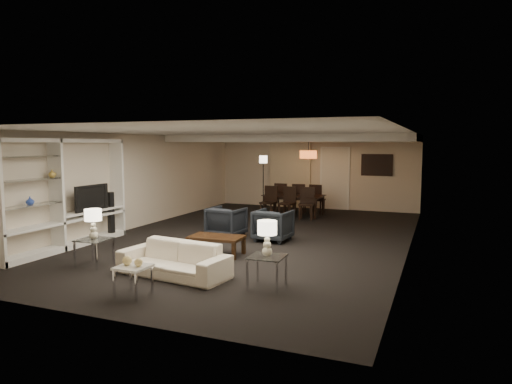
{
  "coord_description": "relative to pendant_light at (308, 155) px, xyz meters",
  "views": [
    {
      "loc": [
        4.06,
        -10.0,
        2.23
      ],
      "look_at": [
        0.0,
        0.0,
        1.1
      ],
      "focal_mm": 32.0,
      "sensor_mm": 36.0,
      "label": 1
    }
  ],
  "objects": [
    {
      "name": "floor",
      "position": [
        -0.3,
        -3.5,
        -1.92
      ],
      "size": [
        11.0,
        11.0,
        0.0
      ],
      "primitive_type": "plane",
      "color": "black",
      "rests_on": "ground"
    },
    {
      "name": "ceiling",
      "position": [
        -0.3,
        -3.5,
        0.58
      ],
      "size": [
        7.0,
        11.0,
        0.02
      ],
      "primitive_type": "cube",
      "color": "silver",
      "rests_on": "ground"
    },
    {
      "name": "wall_back",
      "position": [
        -0.3,
        2.0,
        -0.67
      ],
      "size": [
        7.0,
        0.02,
        2.5
      ],
      "primitive_type": "cube",
      "color": "beige",
      "rests_on": "ground"
    },
    {
      "name": "wall_front",
      "position": [
        -0.3,
        -9.0,
        -0.67
      ],
      "size": [
        7.0,
        0.02,
        2.5
      ],
      "primitive_type": "cube",
      "color": "beige",
      "rests_on": "ground"
    },
    {
      "name": "wall_left",
      "position": [
        -3.8,
        -3.5,
        -0.67
      ],
      "size": [
        0.02,
        11.0,
        2.5
      ],
      "primitive_type": "cube",
      "color": "beige",
      "rests_on": "ground"
    },
    {
      "name": "wall_right",
      "position": [
        3.2,
        -3.5,
        -0.67
      ],
      "size": [
        0.02,
        11.0,
        2.5
      ],
      "primitive_type": "cube",
      "color": "beige",
      "rests_on": "ground"
    },
    {
      "name": "ceiling_soffit",
      "position": [
        -0.3,
        0.0,
        0.48
      ],
      "size": [
        7.0,
        4.0,
        0.2
      ],
      "primitive_type": "cube",
      "color": "silver",
      "rests_on": "ceiling"
    },
    {
      "name": "curtains",
      "position": [
        -1.2,
        1.92,
        -0.72
      ],
      "size": [
        1.5,
        0.12,
        2.4
      ],
      "primitive_type": "cube",
      "color": "beige",
      "rests_on": "wall_back"
    },
    {
      "name": "door",
      "position": [
        0.4,
        1.97,
        -0.87
      ],
      "size": [
        0.9,
        0.05,
        2.1
      ],
      "primitive_type": "cube",
      "color": "silver",
      "rests_on": "wall_back"
    },
    {
      "name": "painting",
      "position": [
        1.8,
        1.96,
        -0.37
      ],
      "size": [
        0.95,
        0.04,
        0.65
      ],
      "primitive_type": "cube",
      "color": "#142D38",
      "rests_on": "wall_back"
    },
    {
      "name": "media_unit",
      "position": [
        -3.61,
        -6.1,
        -0.74
      ],
      "size": [
        0.38,
        3.4,
        2.35
      ],
      "primitive_type": null,
      "color": "white",
      "rests_on": "wall_left"
    },
    {
      "name": "pendant_light",
      "position": [
        0.0,
        0.0,
        0.0
      ],
      "size": [
        0.52,
        0.52,
        0.24
      ],
      "primitive_type": "cylinder",
      "color": "#D8591E",
      "rests_on": "ceiling_soffit"
    },
    {
      "name": "sofa",
      "position": [
        -0.39,
        -7.0,
        -1.63
      ],
      "size": [
        2.04,
        1.02,
        0.57
      ],
      "primitive_type": "imported",
      "rotation": [
        0.0,
        0.0,
        -0.13
      ],
      "color": "beige",
      "rests_on": "floor"
    },
    {
      "name": "coffee_table",
      "position": [
        -0.39,
        -5.4,
        -1.73
      ],
      "size": [
        1.1,
        0.68,
        0.39
      ],
      "primitive_type": null,
      "rotation": [
        0.0,
        0.0,
        0.05
      ],
      "color": "black",
      "rests_on": "floor"
    },
    {
      "name": "armchair_left",
      "position": [
        -0.99,
        -3.7,
        -1.56
      ],
      "size": [
        0.84,
        0.86,
        0.73
      ],
      "primitive_type": "imported",
      "rotation": [
        0.0,
        0.0,
        3.06
      ],
      "color": "black",
      "rests_on": "floor"
    },
    {
      "name": "armchair_right",
      "position": [
        0.21,
        -3.7,
        -1.56
      ],
      "size": [
        0.83,
        0.85,
        0.73
      ],
      "primitive_type": "imported",
      "rotation": [
        0.0,
        0.0,
        3.07
      ],
      "color": "black",
      "rests_on": "floor"
    },
    {
      "name": "side_table_left",
      "position": [
        -2.09,
        -7.0,
        -1.67
      ],
      "size": [
        0.56,
        0.56,
        0.5
      ],
      "primitive_type": null,
      "rotation": [
        0.0,
        0.0,
        0.03
      ],
      "color": "silver",
      "rests_on": "floor"
    },
    {
      "name": "side_table_right",
      "position": [
        1.31,
        -7.0,
        -1.67
      ],
      "size": [
        0.56,
        0.56,
        0.5
      ],
      "primitive_type": null,
      "rotation": [
        0.0,
        0.0,
        0.04
      ],
      "color": "white",
      "rests_on": "floor"
    },
    {
      "name": "table_lamp_left",
      "position": [
        -2.09,
        -7.0,
        -1.14
      ],
      "size": [
        0.34,
        0.34,
        0.56
      ],
      "primitive_type": null,
      "rotation": [
        0.0,
        0.0,
        0.11
      ],
      "color": "beige",
      "rests_on": "side_table_left"
    },
    {
      "name": "table_lamp_right",
      "position": [
        1.31,
        -7.0,
        -1.14
      ],
      "size": [
        0.33,
        0.33,
        0.56
      ],
      "primitive_type": null,
      "rotation": [
        0.0,
        0.0,
        -0.07
      ],
      "color": "white",
      "rests_on": "side_table_right"
    },
    {
      "name": "marble_table",
      "position": [
        -0.39,
        -8.1,
        -1.7
      ],
      "size": [
        0.45,
        0.45,
        0.45
      ],
      "primitive_type": null,
      "rotation": [
        0.0,
        0.0,
        -0.0
      ],
      "color": "silver",
      "rests_on": "floor"
    },
    {
      "name": "gold_gourd_a",
      "position": [
        -0.49,
        -8.1,
        -1.4
      ],
      "size": [
        0.14,
        0.14,
        0.14
      ],
      "primitive_type": "sphere",
      "color": "#DEC375",
      "rests_on": "marble_table"
    },
    {
      "name": "gold_gourd_b",
      "position": [
        -0.29,
        -8.1,
        -1.41
      ],
      "size": [
        0.13,
        0.13,
        0.13
      ],
      "primitive_type": "sphere",
      "color": "#E9CB7B",
      "rests_on": "marble_table"
    },
    {
      "name": "television",
      "position": [
        -3.58,
        -5.48,
        -0.88
      ],
      "size": [
        1.0,
        0.13,
        0.58
      ],
      "primitive_type": "imported",
      "rotation": [
        0.0,
        0.0,
        1.57
      ],
      "color": "black",
      "rests_on": "media_unit"
    },
    {
      "name": "vase_blue",
      "position": [
        -3.61,
        -7.02,
        -0.78
      ],
      "size": [
        0.16,
        0.16,
        0.16
      ],
      "primitive_type": "imported",
      "color": "#2A48B6",
      "rests_on": "media_unit"
    },
    {
      "name": "vase_amber",
      "position": [
        -3.61,
        -6.45,
        -0.28
      ],
      "size": [
        0.15,
        0.15,
        0.16
      ],
      "primitive_type": "imported",
      "color": "gold",
      "rests_on": "media_unit"
    },
    {
      "name": "floor_speaker",
      "position": [
        -3.5,
        -4.83,
        -1.37
      ],
      "size": [
        0.14,
        0.14,
        1.1
      ],
      "primitive_type": "cube",
      "rotation": [
        0.0,
        0.0,
        -0.17
      ],
      "color": "black",
      "rests_on": "floor"
    },
    {
      "name": "dining_table",
      "position": [
        -0.49,
        0.1,
        -1.6
      ],
      "size": [
        1.86,
        1.07,
        0.64
      ],
      "primitive_type": "imported",
      "rotation": [
        0.0,
        0.0,
        -0.03
      ],
      "color": "black",
      "rests_on": "floor"
    },
    {
      "name": "chair_nl",
      "position": [
        -1.09,
        -0.55,
        -1.44
      ],
      "size": [
        0.48,
        0.48,
        0.96
      ],
      "primitive_type": null,
      "rotation": [
        0.0,
        0.0,
        -0.09
      ],
      "color": "black",
      "rests_on": "floor"
    },
    {
      "name": "chair_nm",
      "position": [
        -0.49,
        -0.55,
        -1.44
      ],
      "size": [
        0.49,
        0.49,
        0.96
      ],
      "primitive_type": null,
      "rotation": [
        0.0,
        0.0,
        -0.12
      ],
      "color": "black",
      "rests_on": "floor"
    },
    {
      "name": "chair_nr",
      "position": [
        0.11,
        -0.55,
        -1.44
      ],
      "size": [
        0.49,
        0.49,
        0.96
      ],
      "primitive_type": null,
      "rotation": [
        0.0,
        0.0,
        0.12
      ],
      "color": "black",
      "rests_on": "floor"
    },
    {
      "name": "chair_fl",
      "position": [
        -1.09,
        0.75,
        -1.44
      ],
      "size": [
        0.47,
        0.47,
        0.96
      ],
      "primitive_type": null,
      "rotation": [
        0.0,
        0.0,
        3.2
      ],
      "color": "black",
      "rests_on": "floor"
    },
    {
      "name": "chair_fm",
      "position": [
        -0.49,
        0.75,
        -1.44
      ],
      "size": [
        0.49,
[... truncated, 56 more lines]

